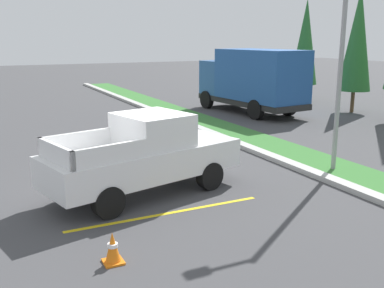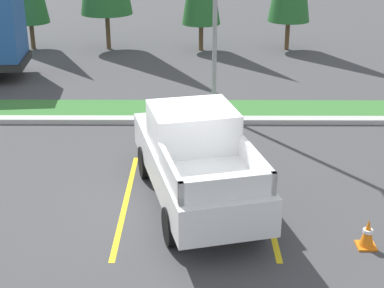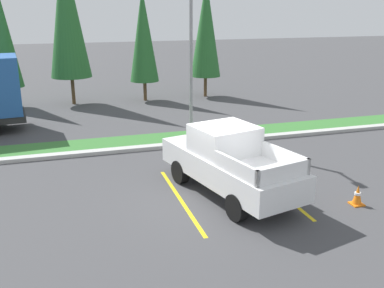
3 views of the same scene
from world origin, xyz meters
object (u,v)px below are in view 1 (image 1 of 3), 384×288
pickup_truck_main (145,155)px  cargo_truck_distant (253,79)px  street_light (339,38)px  traffic_cone (113,248)px  cypress_tree_leftmost (305,42)px  cypress_tree_left_inner (358,40)px

pickup_truck_main → cargo_truck_distant: cargo_truck_distant is taller
street_light → traffic_cone: street_light is taller
cargo_truck_distant → traffic_cone: cargo_truck_distant is taller
pickup_truck_main → cargo_truck_distant: bearing=134.8°
cargo_truck_distant → cypress_tree_leftmost: size_ratio=1.11×
cargo_truck_distant → pickup_truck_main: bearing=-45.2°
street_light → cypress_tree_leftmost: (-12.41, 9.19, -0.26)m
cypress_tree_leftmost → traffic_cone: cypress_tree_leftmost is taller
cypress_tree_leftmost → cypress_tree_left_inner: bearing=-2.4°
pickup_truck_main → cypress_tree_leftmost: bearing=128.3°
street_light → cypress_tree_leftmost: 15.44m
cypress_tree_left_inner → pickup_truck_main: bearing=-63.3°
pickup_truck_main → street_light: street_light is taller
pickup_truck_main → cypress_tree_leftmost: 19.25m
cargo_truck_distant → cypress_tree_left_inner: bearing=66.7°
cypress_tree_leftmost → traffic_cone: (15.12, -16.82, -3.43)m
traffic_cone → cargo_truck_distant: bearing=138.2°
street_light → cypress_tree_leftmost: size_ratio=1.09×
street_light → pickup_truck_main: bearing=-95.8°
cypress_tree_leftmost → traffic_cone: size_ratio=10.53×
cypress_tree_left_inner → traffic_cone: size_ratio=11.02×
cargo_truck_distant → cypress_tree_leftmost: (-2.20, 5.28, 1.87)m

